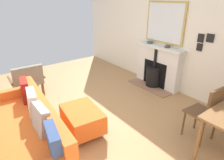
% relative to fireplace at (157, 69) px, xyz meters
% --- Properties ---
extents(ground_plane, '(4.86, 6.26, 0.01)m').
position_rel_fireplace_xyz_m(ground_plane, '(2.22, -0.01, -0.45)').
color(ground_plane, '#A87A4C').
extents(wall_left, '(0.12, 6.26, 2.88)m').
position_rel_fireplace_xyz_m(wall_left, '(-0.21, -0.01, 0.99)').
color(wall_left, silver).
rests_on(wall_left, ground).
extents(fireplace, '(0.55, 1.29, 1.01)m').
position_rel_fireplace_xyz_m(fireplace, '(0.00, 0.00, 0.00)').
color(fireplace, '#93664C').
rests_on(fireplace, ground).
extents(mirror_over_mantel, '(0.04, 1.03, 0.91)m').
position_rel_fireplace_xyz_m(mirror_over_mantel, '(-0.12, -0.00, 1.08)').
color(mirror_over_mantel, tan).
extents(mantel_bowl_near, '(0.13, 0.13, 0.05)m').
position_rel_fireplace_xyz_m(mantel_bowl_near, '(-0.03, -0.32, 0.59)').
color(mantel_bowl_near, '#334C56').
rests_on(mantel_bowl_near, fireplace).
extents(mantel_bowl_far, '(0.12, 0.12, 0.05)m').
position_rel_fireplace_xyz_m(mantel_bowl_far, '(-0.03, 0.21, 0.59)').
color(mantel_bowl_far, '#47382D').
rests_on(mantel_bowl_far, fireplace).
extents(sofa, '(1.01, 2.13, 0.81)m').
position_rel_fireplace_xyz_m(sofa, '(3.22, 0.40, -0.10)').
color(sofa, '#B2B2B7').
rests_on(sofa, ground).
extents(ottoman, '(0.61, 0.79, 0.41)m').
position_rel_fireplace_xyz_m(ottoman, '(2.35, 0.49, -0.19)').
color(ottoman, '#B2B2B7').
rests_on(ottoman, ground).
extents(armchair_accent, '(0.69, 0.61, 0.77)m').
position_rel_fireplace_xyz_m(armchair_accent, '(2.70, -1.28, -0.01)').
color(armchair_accent, brown).
rests_on(armchair_accent, ground).
extents(dining_chair_near_fireplace, '(0.43, 0.43, 0.93)m').
position_rel_fireplace_xyz_m(dining_chair_near_fireplace, '(0.98, 1.80, 0.10)').
color(dining_chair_near_fireplace, brown).
rests_on(dining_chair_near_fireplace, ground).
extents(photo_gallery_row, '(0.02, 0.32, 0.36)m').
position_rel_fireplace_xyz_m(photo_gallery_row, '(-0.13, 0.97, 0.83)').
color(photo_gallery_row, black).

